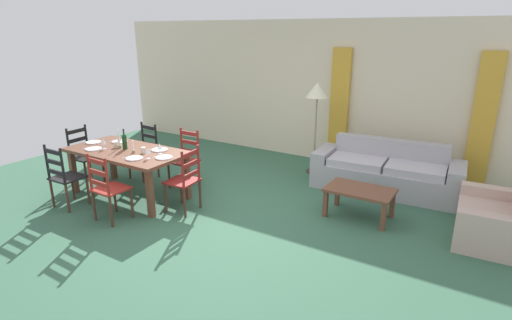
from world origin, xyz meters
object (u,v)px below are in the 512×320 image
wine_bottle (125,142)px  couch (386,173)px  dining_chair_near_left (64,177)px  standing_lamp (317,96)px  dining_chair_head_east (185,180)px  coffee_cup_secondary (116,145)px  wine_glass_far_right (160,147)px  dining_chair_near_right (108,188)px  dining_table (127,155)px  dining_chair_head_west (84,155)px  coffee_cup_primary (143,150)px  coffee_table (360,193)px  wine_glass_near_left (104,142)px  wine_glass_far_left (119,139)px  armchair_upholstered (498,222)px  dining_chair_far_right (186,159)px  dining_chair_far_left (145,151)px  wine_glass_near_right (148,151)px

wine_bottle → couch: bearing=34.5°
dining_chair_near_left → standing_lamp: (2.44, 3.34, 0.93)m
dining_chair_head_east → coffee_cup_secondary: dining_chair_head_east is taller
wine_glass_far_right → dining_chair_near_right: bearing=-98.4°
dining_chair_near_left → couch: (3.78, 3.15, -0.19)m
dining_table → dining_chair_near_left: (-0.44, -0.79, -0.19)m
dining_chair_near_left → wine_glass_far_right: size_ratio=5.96×
dining_table → wine_bottle: size_ratio=6.01×
wine_glass_far_right → couch: (2.76, 2.24, -0.57)m
dining_chair_head_west → standing_lamp: bearing=38.8°
coffee_cup_primary → coffee_table: 3.19m
standing_lamp → couch: bearing=-7.8°
wine_glass_near_left → couch: (3.67, 2.51, -0.57)m
dining_chair_near_left → wine_glass_near_left: bearing=80.0°
dining_table → wine_glass_far_left: bearing=157.7°
coffee_cup_secondary → couch: coffee_cup_secondary is taller
coffee_table → armchair_upholstered: (1.67, 0.25, -0.11)m
dining_chair_far_right → wine_glass_near_left: size_ratio=5.96×
armchair_upholstered → standing_lamp: standing_lamp is taller
couch → dining_chair_head_west: bearing=-152.5°
dining_chair_head_west → coffee_cup_secondary: size_ratio=10.67×
dining_chair_far_right → dining_chair_head_west: 1.77m
dining_chair_near_right → wine_bottle: wine_bottle is taller
coffee_table → armchair_upholstered: bearing=8.7°
coffee_table → wine_glass_near_left: bearing=-160.3°
dining_chair_far_right → wine_glass_far_left: 1.09m
wine_glass_far_left → coffee_cup_primary: size_ratio=1.79×
dining_chair_near_left → wine_bottle: 0.98m
dining_chair_far_left → dining_chair_far_right: 0.89m
wine_glass_far_left → armchair_upholstered: wine_glass_far_left is taller
wine_bottle → standing_lamp: size_ratio=0.19×
dining_chair_near_left → coffee_table: size_ratio=1.07×
armchair_upholstered → dining_chair_far_right: bearing=-172.2°
coffee_cup_primary → standing_lamp: standing_lamp is taller
dining_chair_far_left → wine_glass_near_right: dining_chair_far_left is taller
coffee_cup_secondary → armchair_upholstered: coffee_cup_secondary is taller
dining_chair_head_west → coffee_cup_primary: size_ratio=10.67×
wine_glass_far_left → coffee_cup_primary: bearing=-8.6°
dining_chair_near_right → wine_glass_near_left: size_ratio=5.96×
dining_chair_near_right → wine_bottle: (-0.52, 0.78, 0.39)m
dining_chair_far_right → wine_glass_far_left: size_ratio=5.96×
wine_glass_far_left → dining_chair_head_west: bearing=-174.0°
dining_chair_far_right → wine_glass_near_left: 1.29m
wine_bottle → dining_chair_near_left: bearing=-114.9°
dining_chair_head_east → wine_glass_near_right: 0.67m
dining_chair_near_left → dining_chair_head_east: same height
wine_glass_near_left → wine_glass_near_right: size_ratio=1.00×
armchair_upholstered → wine_glass_far_right: bearing=-163.7°
wine_bottle → wine_glass_near_right: (0.67, -0.17, -0.01)m
dining_chair_far_right → wine_bottle: 1.01m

